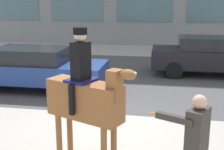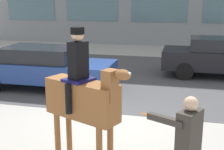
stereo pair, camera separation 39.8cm
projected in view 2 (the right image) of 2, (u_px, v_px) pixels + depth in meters
The scene contains 6 objects.
ground_plane at pixel (109, 121), 7.91m from camera, with size 80.00×80.00×0.00m, color #9E9B93.
road_surface at pixel (138, 76), 12.39m from camera, with size 24.93×8.50×0.01m.
mounted_horse_lead at pixel (83, 96), 5.52m from camera, with size 1.72×0.98×2.56m.
pedestrian_bystander at pixel (187, 146), 4.32m from camera, with size 0.92×0.46×1.77m.
street_car_near_lane at pixel (43, 67), 10.61m from camera, with size 4.75×1.86×1.43m.
street_car_far_lane at pixel (223, 57), 12.10m from camera, with size 4.63×1.86×1.54m.
Camera 2 is at (1.83, -7.16, 3.06)m, focal length 50.00 mm.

